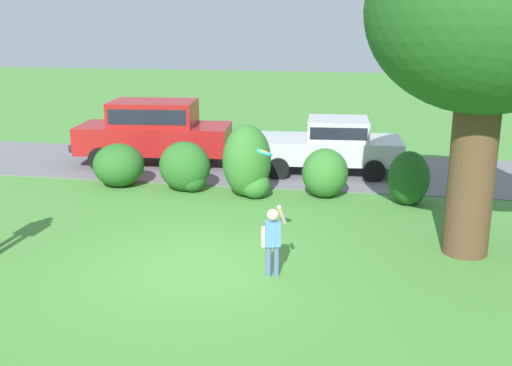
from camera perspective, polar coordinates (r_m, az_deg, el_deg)
ground_plane at (r=11.12m, az=-5.18°, el=-7.94°), size 80.00×80.00×0.00m
driveway_strip at (r=18.21m, az=1.18°, el=1.41°), size 28.00×4.40×0.02m
oak_tree_large at (r=11.79m, az=21.32°, el=13.59°), size 4.59×4.20×6.24m
shrub_near_tree at (r=16.59m, az=-12.59°, el=1.50°), size 1.34×1.30×1.13m
shrub_centre_left at (r=15.84m, az=-6.50°, el=1.36°), size 1.32×1.10×1.28m
shrub_centre at (r=15.22m, az=-0.77°, el=1.83°), size 1.21×1.30×1.80m
shrub_centre_right at (r=15.31m, az=6.41°, el=0.94°), size 1.14×1.21×1.21m
shrub_far_end at (r=15.05m, az=14.00°, el=0.34°), size 0.98×1.14×1.29m
parked_sedan at (r=17.68m, az=6.84°, el=3.66°), size 4.52×2.33×1.56m
parked_suv at (r=18.77m, az=-9.42°, el=4.96°), size 4.85×2.44×1.92m
child_thrower at (r=10.55m, az=1.56°, el=-4.99°), size 0.41×0.34×1.29m
frisbee at (r=10.58m, az=0.80°, el=2.86°), size 0.28×0.28×0.15m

